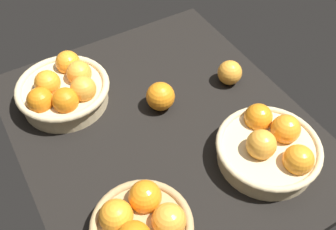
{
  "coord_description": "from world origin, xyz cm",
  "views": [
    {
      "loc": [
        -57.3,
        32.14,
        82.78
      ],
      "look_at": [
        0.12,
        -1.36,
        7.0
      ],
      "focal_mm": 42.21,
      "sensor_mm": 36.0,
      "label": 1
    }
  ],
  "objects_px": {
    "basket_near_left": "(269,147)",
    "basket_far_right": "(64,90)",
    "basket_far_left": "(142,224)",
    "loose_orange_front_gap": "(160,96)",
    "loose_orange_back_gap": "(230,73)"
  },
  "relations": [
    {
      "from": "basket_near_left",
      "to": "loose_orange_front_gap",
      "type": "distance_m",
      "value": 0.31
    },
    {
      "from": "basket_far_right",
      "to": "loose_orange_front_gap",
      "type": "xyz_separation_m",
      "value": [
        -0.14,
        -0.22,
        -0.01
      ]
    },
    {
      "from": "basket_far_left",
      "to": "loose_orange_front_gap",
      "type": "relative_size",
      "value": 2.77
    },
    {
      "from": "loose_orange_front_gap",
      "to": "loose_orange_back_gap",
      "type": "height_order",
      "value": "loose_orange_front_gap"
    },
    {
      "from": "basket_far_right",
      "to": "loose_orange_front_gap",
      "type": "relative_size",
      "value": 3.23
    },
    {
      "from": "loose_orange_front_gap",
      "to": "loose_orange_back_gap",
      "type": "xyz_separation_m",
      "value": [
        -0.01,
        -0.22,
        -0.0
      ]
    },
    {
      "from": "basket_far_right",
      "to": "basket_near_left",
      "type": "bearing_deg",
      "value": -140.13
    },
    {
      "from": "basket_far_right",
      "to": "basket_far_left",
      "type": "distance_m",
      "value": 0.44
    },
    {
      "from": "basket_near_left",
      "to": "basket_far_left",
      "type": "height_order",
      "value": "basket_near_left"
    },
    {
      "from": "basket_far_left",
      "to": "loose_orange_back_gap",
      "type": "relative_size",
      "value": 3.07
    },
    {
      "from": "basket_near_left",
      "to": "loose_orange_back_gap",
      "type": "distance_m",
      "value": 0.28
    },
    {
      "from": "basket_near_left",
      "to": "basket_far_right",
      "type": "distance_m",
      "value": 0.55
    },
    {
      "from": "loose_orange_front_gap",
      "to": "basket_near_left",
      "type": "bearing_deg",
      "value": -153.55
    },
    {
      "from": "basket_near_left",
      "to": "basket_far_right",
      "type": "relative_size",
      "value": 1.0
    },
    {
      "from": "loose_orange_front_gap",
      "to": "basket_far_right",
      "type": "bearing_deg",
      "value": 56.1
    }
  ]
}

